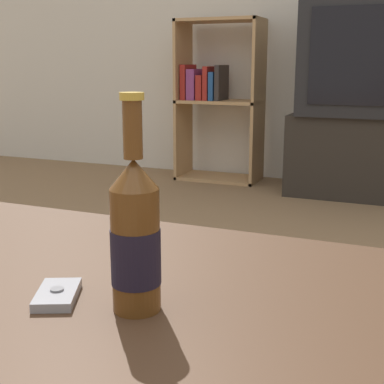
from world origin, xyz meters
name	(u,v)px	position (x,y,z in m)	size (l,w,h in m)	color
coffee_table	(96,326)	(0.00, 0.00, 0.39)	(1.31, 0.75, 0.45)	#422B1C
tv_stand	(372,156)	(0.22, 2.71, 0.24)	(0.97, 0.48, 0.49)	#28231E
television	(380,57)	(0.22, 2.71, 0.83)	(0.86, 0.54, 0.67)	black
bookshelf	(215,96)	(-0.83, 2.81, 0.57)	(0.56, 0.30, 1.07)	tan
beer_bottle	(135,237)	(0.09, -0.03, 0.55)	(0.07, 0.07, 0.30)	#563314
cell_phone	(57,295)	(-0.04, -0.04, 0.45)	(0.09, 0.11, 0.02)	gray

